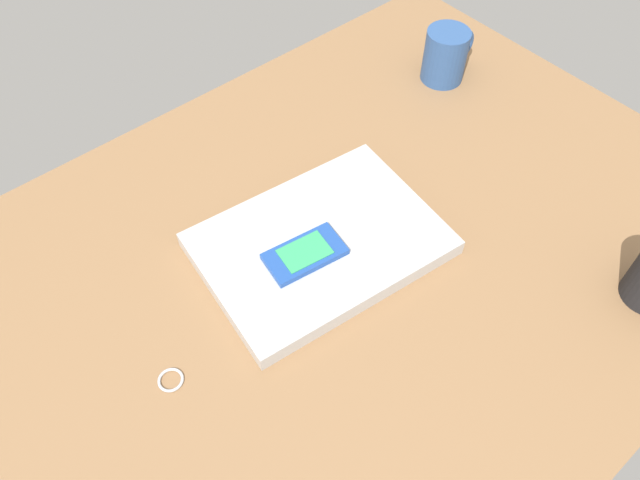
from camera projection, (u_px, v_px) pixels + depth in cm
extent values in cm
cube|color=olive|center=(318.00, 279.00, 81.32)|extent=(120.00, 80.00, 3.00)
cube|color=#B7BABC|center=(320.00, 244.00, 81.56)|extent=(33.45, 25.71, 2.41)
cube|color=#1E479E|center=(305.00, 254.00, 78.46)|extent=(10.88, 6.91, 0.91)
cube|color=#33A566|center=(305.00, 252.00, 78.04)|extent=(6.88, 5.15, 0.14)
cylinder|color=#2D518C|center=(445.00, 56.00, 101.35)|extent=(7.14, 7.14, 8.89)
torus|color=#2D518C|center=(461.00, 46.00, 102.90)|extent=(5.88, 0.90, 5.88)
torus|color=silver|center=(171.00, 380.00, 70.77)|extent=(3.05, 3.05, 0.36)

